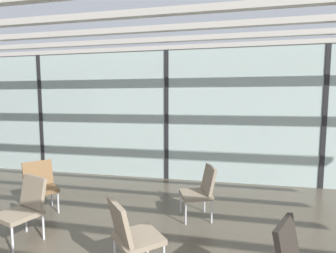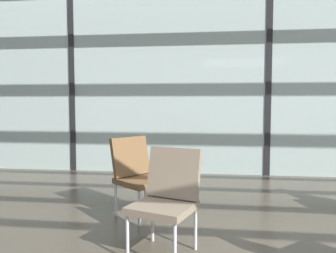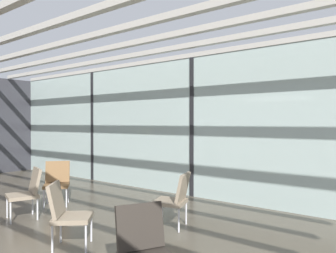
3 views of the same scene
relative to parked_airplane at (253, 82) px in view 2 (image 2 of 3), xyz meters
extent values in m
cube|color=#A3B7B2|center=(-0.52, -6.45, -0.42)|extent=(14.00, 0.08, 3.15)
cube|color=black|center=(-4.02, -6.45, -0.42)|extent=(0.10, 0.12, 3.15)
cube|color=black|center=(-0.52, -6.45, -0.42)|extent=(0.10, 0.12, 3.15)
ellipsoid|color=silver|center=(0.29, 0.00, 0.00)|extent=(11.50, 4.00, 4.00)
sphere|color=gray|center=(-5.00, 0.00, 0.00)|extent=(2.20, 2.20, 2.20)
sphere|color=black|center=(-2.87, -1.84, 0.30)|extent=(0.28, 0.28, 0.28)
sphere|color=black|center=(-1.97, -1.84, 0.30)|extent=(0.28, 0.28, 0.28)
sphere|color=black|center=(-1.07, -1.84, 0.30)|extent=(0.28, 0.28, 0.28)
sphere|color=black|center=(-0.17, -1.84, 0.30)|extent=(0.28, 0.28, 0.28)
cube|color=#7F705B|center=(-1.88, -9.76, -1.60)|extent=(0.61, 0.61, 0.06)
cube|color=#7F705B|center=(-1.81, -9.56, -1.35)|extent=(0.50, 0.29, 0.44)
cylinder|color=#BCBCC1|center=(-2.14, -9.89, -1.81)|extent=(0.03, 0.03, 0.37)
cylinder|color=#BCBCC1|center=(-1.75, -10.03, -1.81)|extent=(0.03, 0.03, 0.37)
cylinder|color=#BCBCC1|center=(-2.01, -9.49, -1.81)|extent=(0.03, 0.03, 0.37)
cylinder|color=#BCBCC1|center=(-1.61, -9.63, -1.81)|extent=(0.03, 0.03, 0.37)
cube|color=brown|center=(-2.23, -8.85, -1.60)|extent=(0.68, 0.68, 0.06)
cube|color=brown|center=(-2.40, -8.72, -1.35)|extent=(0.41, 0.46, 0.44)
cylinder|color=#BCBCC1|center=(-2.21, -9.15, -1.81)|extent=(0.03, 0.03, 0.37)
cylinder|color=#BCBCC1|center=(-1.94, -8.82, -1.81)|extent=(0.03, 0.03, 0.37)
cylinder|color=#BCBCC1|center=(-2.53, -8.88, -1.81)|extent=(0.03, 0.03, 0.37)
cylinder|color=#BCBCC1|center=(-2.26, -8.56, -1.81)|extent=(0.03, 0.03, 0.37)
camera|label=1|loc=(0.81, -12.64, -0.06)|focal=27.59mm
camera|label=2|loc=(-1.49, -12.48, -0.73)|focal=36.28mm
camera|label=3|loc=(3.58, -12.64, -0.33)|focal=34.83mm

